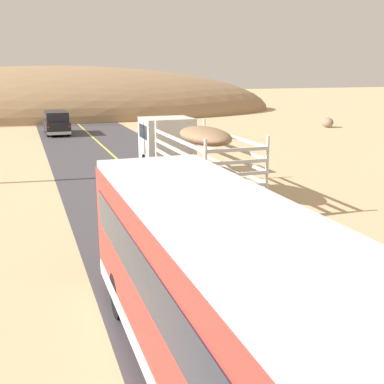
% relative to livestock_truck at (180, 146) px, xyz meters
% --- Properties ---
extents(livestock_truck, '(2.53, 9.70, 3.02)m').
position_rel_livestock_truck_xyz_m(livestock_truck, '(0.00, 0.00, 0.00)').
color(livestock_truck, silver).
rests_on(livestock_truck, road_surface).
extents(bus, '(2.54, 10.00, 3.21)m').
position_rel_livestock_truck_xyz_m(bus, '(-4.17, -15.04, -0.04)').
color(bus, red).
rests_on(bus, road_surface).
extents(car_far, '(1.90, 4.62, 1.93)m').
position_rel_livestock_truck_xyz_m(car_far, '(-4.21, 20.23, -0.70)').
color(car_far, black).
rests_on(car_far, road_surface).
extents(boulder_mid_field, '(1.00, 1.29, 0.93)m').
position_rel_livestock_truck_xyz_m(boulder_mid_field, '(20.21, 16.90, -1.33)').
color(boulder_mid_field, '#84705B').
rests_on(boulder_mid_field, ground).
extents(distant_hill, '(56.11, 25.27, 11.54)m').
position_rel_livestock_truck_xyz_m(distant_hill, '(-2.48, 40.14, -1.79)').
color(distant_hill, '#957553').
rests_on(distant_hill, ground).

